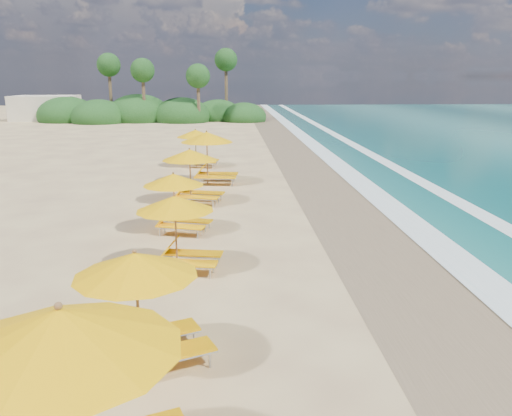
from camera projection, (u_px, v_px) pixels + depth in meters
ground at (256, 247)px, 15.67m from camera, size 160.00×160.00×0.00m
wet_sand at (387, 244)px, 15.87m from camera, size 4.00×160.00×0.01m
surf_foam at (474, 242)px, 16.00m from camera, size 4.00×160.00×0.01m
station_1 at (87, 395)px, 5.86m from camera, size 3.42×3.37×2.66m
station_2 at (147, 300)px, 9.05m from camera, size 2.81×2.78×2.15m
station_3 at (182, 228)px, 13.58m from camera, size 2.43×2.31×2.05m
station_4 at (179, 199)px, 16.89m from camera, size 2.51×2.44×2.00m
station_5 at (194, 172)px, 20.79m from camera, size 2.75×2.65×2.23m
station_6 at (211, 154)px, 24.65m from camera, size 2.88×2.71×2.51m
station_7 at (199, 146)px, 29.24m from camera, size 2.53×2.40×2.14m
treeline at (147, 113)px, 59.01m from camera, size 25.80×8.80×9.74m
beach_building at (46, 108)px, 60.71m from camera, size 7.00×5.00×2.80m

